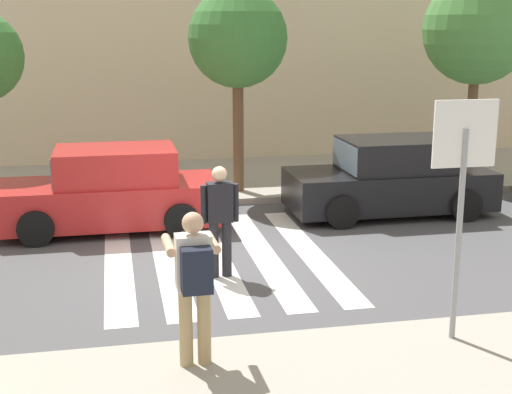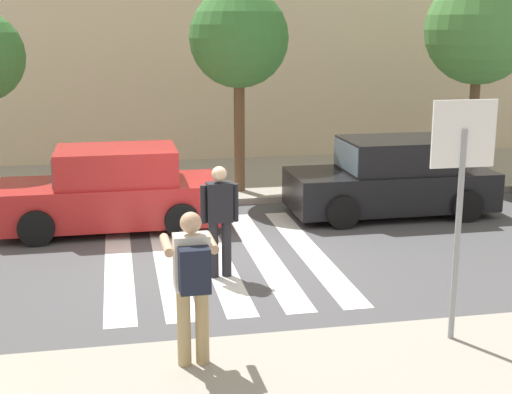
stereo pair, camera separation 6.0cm
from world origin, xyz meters
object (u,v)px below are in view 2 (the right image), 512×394
(pedestrian_crossing, at_px, (220,215))
(stop_sign, at_px, (462,168))
(parked_car_black, at_px, (392,179))
(street_tree_center, at_px, (239,39))
(photographer_with_backpack, at_px, (192,276))
(parked_car_red, at_px, (112,191))
(street_tree_east, at_px, (479,30))

(pedestrian_crossing, bearing_deg, stop_sign, -52.37)
(parked_car_black, relative_size, street_tree_center, 0.92)
(photographer_with_backpack, bearing_deg, stop_sign, 2.04)
(pedestrian_crossing, height_order, parked_car_red, pedestrian_crossing)
(photographer_with_backpack, height_order, pedestrian_crossing, photographer_with_backpack)
(parked_car_red, distance_m, street_tree_east, 9.58)
(parked_car_red, height_order, street_tree_east, street_tree_east)
(stop_sign, xyz_separation_m, pedestrian_crossing, (-2.32, 3.01, -1.23))
(stop_sign, xyz_separation_m, parked_car_black, (1.65, 6.05, -1.48))
(parked_car_red, bearing_deg, parked_car_black, -0.00)
(pedestrian_crossing, distance_m, parked_car_red, 3.44)
(pedestrian_crossing, bearing_deg, parked_car_black, 37.36)
(parked_car_red, distance_m, street_tree_center, 4.46)
(parked_car_black, bearing_deg, pedestrian_crossing, -142.64)
(street_tree_center, bearing_deg, street_tree_east, 5.62)
(parked_car_red, xyz_separation_m, parked_car_black, (5.58, -0.00, 0.00))
(street_tree_east, bearing_deg, pedestrian_crossing, -141.11)
(stop_sign, relative_size, parked_car_red, 0.69)
(photographer_with_backpack, distance_m, pedestrian_crossing, 3.22)
(photographer_with_backpack, height_order, parked_car_red, photographer_with_backpack)
(photographer_with_backpack, distance_m, parked_car_red, 6.24)
(parked_car_red, height_order, parked_car_black, same)
(pedestrian_crossing, relative_size, street_tree_center, 0.39)
(parked_car_red, relative_size, parked_car_black, 1.00)
(stop_sign, distance_m, pedestrian_crossing, 4.00)
(stop_sign, distance_m, street_tree_center, 8.35)
(parked_car_black, bearing_deg, street_tree_center, 142.61)
(photographer_with_backpack, xyz_separation_m, parked_car_red, (-0.85, 6.16, -0.44))
(pedestrian_crossing, bearing_deg, street_tree_center, 76.86)
(pedestrian_crossing, bearing_deg, street_tree_east, 38.89)
(photographer_with_backpack, relative_size, street_tree_east, 0.36)
(street_tree_center, relative_size, street_tree_east, 0.92)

